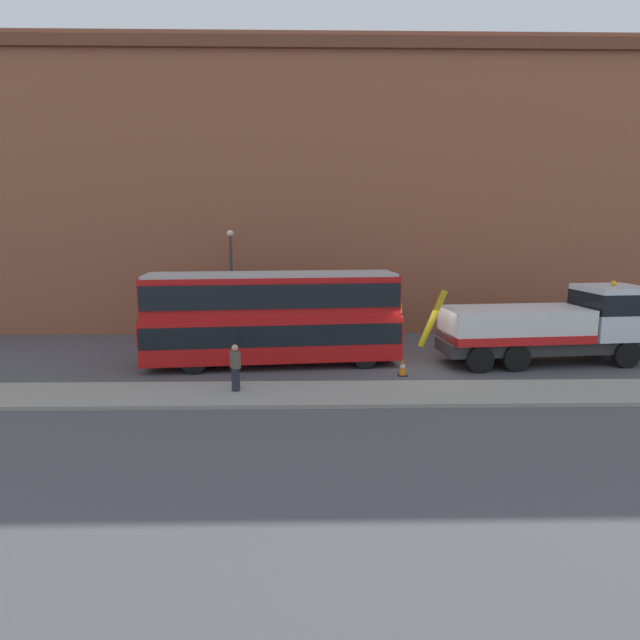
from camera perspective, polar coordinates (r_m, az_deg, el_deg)
ground_plane at (r=23.99m, az=10.54°, el=-4.76°), size 120.00×120.00×0.00m
near_kerb at (r=20.04m, az=12.97°, el=-7.60°), size 60.00×2.80×0.15m
building_facade at (r=30.85m, az=8.08°, el=13.68°), size 60.00×1.50×16.00m
recovery_tow_truck at (r=25.73m, az=23.55°, el=-0.43°), size 10.23×3.50×3.67m
double_decker_bus at (r=23.30m, az=-5.08°, el=0.54°), size 11.19×3.61×4.06m
pedestrian_onlooker at (r=19.59m, az=-9.00°, el=-5.11°), size 0.42×0.48×1.71m
traffic_cone_near_bus at (r=22.19m, az=8.80°, el=-5.02°), size 0.36×0.36×0.72m
street_lamp at (r=28.62m, az=-9.43°, el=4.72°), size 0.36×0.36×5.83m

